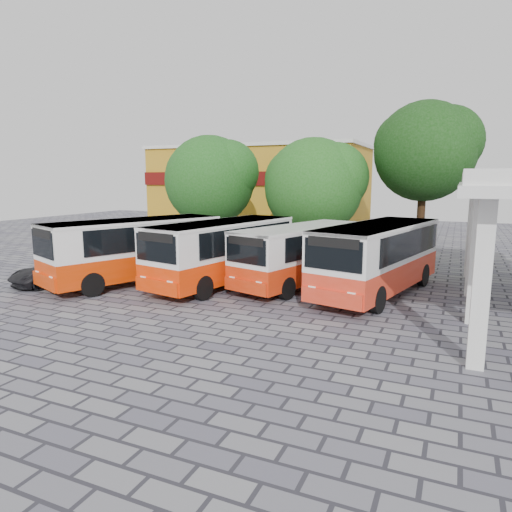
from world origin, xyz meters
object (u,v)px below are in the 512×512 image
at_px(bus_far_right, 378,254).
at_px(bus_far_left, 135,246).
at_px(bus_centre_left, 223,248).
at_px(bus_centre_right, 301,251).
at_px(parked_car, 56,272).

bearing_deg(bus_far_right, bus_far_left, -154.87).
relative_size(bus_far_left, bus_centre_left, 1.04).
relative_size(bus_far_left, bus_centre_right, 1.10).
height_order(bus_centre_left, bus_centre_right, bus_centre_left).
bearing_deg(parked_car, bus_far_right, 32.73).
xyz_separation_m(bus_far_left, bus_centre_right, (7.77, 2.75, -0.15)).
bearing_deg(bus_far_right, parked_car, -151.12).
height_order(bus_far_left, parked_car, bus_far_left).
xyz_separation_m(bus_centre_right, parked_car, (-11.27, -4.56, -1.08)).
height_order(bus_far_right, parked_car, bus_far_right).
relative_size(bus_far_right, parked_car, 2.13).
bearing_deg(bus_centre_right, bus_far_left, -144.27).
distance_m(bus_far_left, bus_centre_right, 8.24).
relative_size(bus_far_left, parked_car, 2.17).
xyz_separation_m(bus_centre_left, parked_car, (-7.73, -3.20, -1.21)).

